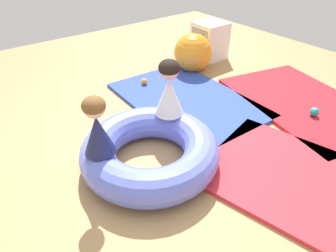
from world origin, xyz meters
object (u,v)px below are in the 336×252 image
child_in_navy (97,126)px  play_ball_pink (168,115)px  storage_cube (209,41)px  play_ball_teal (314,112)px  inflatable_cushion (150,151)px  play_ball_orange (144,81)px  child_in_white (169,88)px  exercise_ball_large (193,53)px

child_in_navy → play_ball_pink: bearing=-32.5°
child_in_navy → play_ball_pink: size_ratio=7.36×
storage_cube → child_in_navy: bearing=-60.6°
play_ball_pink → play_ball_teal: bearing=54.0°
inflatable_cushion → play_ball_pink: inflatable_cushion is taller
child_in_navy → play_ball_orange: child_in_navy is taller
child_in_navy → play_ball_teal: size_ratio=5.07×
inflatable_cushion → child_in_white: 0.59m
play_ball_orange → play_ball_pink: 0.88m
inflatable_cushion → child_in_navy: (-0.08, -0.42, 0.39)m
play_ball_orange → exercise_ball_large: size_ratio=0.15×
play_ball_orange → storage_cube: bearing=99.4°
play_ball_teal → inflatable_cushion: bearing=-104.4°
exercise_ball_large → child_in_navy: bearing=-59.0°
play_ball_teal → child_in_white: bearing=-114.6°
play_ball_teal → storage_cube: 2.05m
inflatable_cushion → child_in_white: child_in_white is taller
child_in_navy → play_ball_pink: 1.15m
play_ball_teal → exercise_ball_large: exercise_ball_large is taller
child_in_navy → exercise_ball_large: child_in_navy is taller
play_ball_orange → play_ball_teal: play_ball_teal is taller
child_in_white → exercise_ball_large: 1.74m
child_in_white → play_ball_orange: child_in_white is taller
child_in_navy → storage_cube: (-1.46, 2.59, -0.27)m
child_in_white → storage_cube: 2.26m
child_in_navy → play_ball_orange: size_ratio=6.18×
play_ball_orange → child_in_white: bearing=-21.8°
play_ball_orange → storage_cube: size_ratio=0.14×
child_in_navy → storage_cube: child_in_navy is taller
storage_cube → exercise_ball_large: bearing=-67.4°
exercise_ball_large → storage_cube: size_ratio=0.96×
play_ball_orange → play_ball_pink: size_ratio=1.19×
inflatable_cushion → storage_cube: size_ratio=2.18×
child_in_white → exercise_ball_large: (-1.12, 1.30, -0.30)m
inflatable_cushion → child_in_navy: size_ratio=2.49×
play_ball_pink → play_ball_teal: play_ball_teal is taller
inflatable_cushion → play_ball_orange: bearing=148.2°
exercise_ball_large → play_ball_teal: bearing=6.3°
play_ball_orange → storage_cube: storage_cube is taller
child_in_white → play_ball_teal: bearing=165.4°
inflatable_cushion → play_ball_pink: (-0.47, 0.56, -0.08)m
play_ball_pink → play_ball_orange: bearing=163.2°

